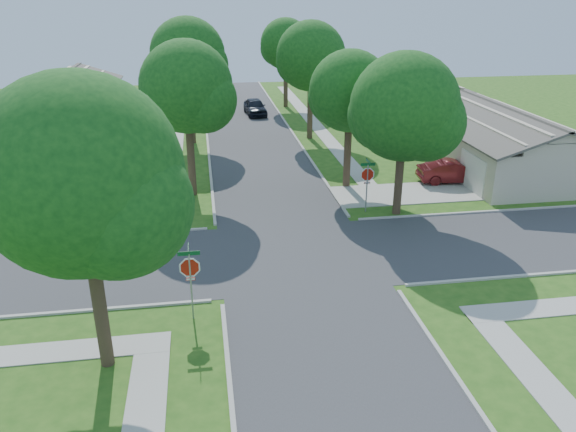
# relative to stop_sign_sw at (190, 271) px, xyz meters

# --- Properties ---
(ground) EXTENTS (100.00, 100.00, 0.00)m
(ground) POSITION_rel_stop_sign_sw_xyz_m (4.70, 4.70, -2.03)
(ground) COLOR #285417
(ground) RESTS_ON ground
(road_ns) EXTENTS (7.00, 100.00, 0.02)m
(road_ns) POSITION_rel_stop_sign_sw_xyz_m (4.70, 4.70, -2.03)
(road_ns) COLOR #333335
(road_ns) RESTS_ON ground
(sidewalk_ne) EXTENTS (1.20, 40.00, 0.04)m
(sidewalk_ne) POSITION_rel_stop_sign_sw_xyz_m (10.80, 30.70, -2.01)
(sidewalk_ne) COLOR #9E9B91
(sidewalk_ne) RESTS_ON ground
(sidewalk_nw) EXTENTS (1.20, 40.00, 0.04)m
(sidewalk_nw) POSITION_rel_stop_sign_sw_xyz_m (-1.40, 30.70, -2.01)
(sidewalk_nw) COLOR #9E9B91
(sidewalk_nw) RESTS_ON ground
(driveway) EXTENTS (8.80, 3.60, 0.05)m
(driveway) POSITION_rel_stop_sign_sw_xyz_m (12.60, 11.80, -2.01)
(driveway) COLOR #9E9B91
(driveway) RESTS_ON ground
(stop_sign_sw) EXTENTS (1.05, 0.80, 2.98)m
(stop_sign_sw) POSITION_rel_stop_sign_sw_xyz_m (0.00, 0.00, 0.00)
(stop_sign_sw) COLOR gray
(stop_sign_sw) RESTS_ON ground
(stop_sign_ne) EXTENTS (1.05, 0.80, 2.98)m
(stop_sign_ne) POSITION_rel_stop_sign_sw_xyz_m (9.40, 9.40, 0.00)
(stop_sign_ne) COLOR gray
(stop_sign_ne) RESTS_ON ground
(tree_e_near) EXTENTS (4.97, 4.80, 8.28)m
(tree_e_near) POSITION_rel_stop_sign_sw_xyz_m (9.45, 13.71, 3.61)
(tree_e_near) COLOR #38281C
(tree_e_near) RESTS_ON ground
(tree_e_mid) EXTENTS (5.59, 5.40, 9.21)m
(tree_e_mid) POSITION_rel_stop_sign_sw_xyz_m (9.46, 25.71, 4.22)
(tree_e_mid) COLOR #38281C
(tree_e_mid) RESTS_ON ground
(tree_e_far) EXTENTS (5.17, 5.00, 8.72)m
(tree_e_far) POSITION_rel_stop_sign_sw_xyz_m (9.45, 38.71, 3.95)
(tree_e_far) COLOR #38281C
(tree_e_far) RESTS_ON ground
(tree_w_near) EXTENTS (5.38, 5.20, 8.97)m
(tree_w_near) POSITION_rel_stop_sign_sw_xyz_m (0.06, 13.71, 4.08)
(tree_w_near) COLOR #38281C
(tree_w_near) RESTS_ON ground
(tree_w_mid) EXTENTS (5.80, 5.60, 9.56)m
(tree_w_mid) POSITION_rel_stop_sign_sw_xyz_m (0.06, 25.71, 4.46)
(tree_w_mid) COLOR #38281C
(tree_w_mid) RESTS_ON ground
(tree_w_far) EXTENTS (4.76, 4.60, 8.04)m
(tree_w_far) POSITION_rel_stop_sign_sw_xyz_m (0.05, 38.71, 3.48)
(tree_w_far) COLOR #38281C
(tree_w_far) RESTS_ON ground
(tree_sw_corner) EXTENTS (6.21, 6.00, 9.55)m
(tree_sw_corner) POSITION_rel_stop_sign_sw_xyz_m (-2.74, -2.29, 4.23)
(tree_sw_corner) COLOR #38281C
(tree_sw_corner) RESTS_ON ground
(tree_ne_corner) EXTENTS (5.80, 5.60, 8.66)m
(tree_ne_corner) POSITION_rel_stop_sign_sw_xyz_m (11.06, 8.91, 3.56)
(tree_ne_corner) COLOR #38281C
(tree_ne_corner) RESTS_ON ground
(house_ne_near) EXTENTS (8.42, 13.60, 4.23)m
(house_ne_near) POSITION_rel_stop_sign_sw_xyz_m (20.69, 15.70, -0.51)
(house_ne_near) COLOR #B2A28D
(house_ne_near) RESTS_ON ground
(house_ne_far) EXTENTS (8.42, 13.60, 4.23)m
(house_ne_far) POSITION_rel_stop_sign_sw_xyz_m (20.69, 33.70, -0.51)
(house_ne_far) COLOR #B2A28D
(house_ne_far) RESTS_ON ground
(house_nw_near) EXTENTS (8.42, 13.60, 4.23)m
(house_nw_near) POSITION_rel_stop_sign_sw_xyz_m (-11.29, 19.70, -0.51)
(house_nw_near) COLOR #B2A28D
(house_nw_near) RESTS_ON ground
(house_nw_far) EXTENTS (8.42, 13.60, 4.23)m
(house_nw_far) POSITION_rel_stop_sign_sw_xyz_m (-11.29, 36.70, -0.51)
(house_nw_far) COLOR #B2A28D
(house_nw_far) RESTS_ON ground
(car_driveway) EXTENTS (4.43, 1.85, 1.43)m
(car_driveway) POSITION_rel_stop_sign_sw_xyz_m (16.20, 13.40, -1.32)
(car_driveway) COLOR #581214
(car_driveway) RESTS_ON ground
(car_curb_east) EXTENTS (2.14, 4.61, 1.53)m
(car_curb_east) POSITION_rel_stop_sign_sw_xyz_m (5.90, 35.32, -1.27)
(car_curb_east) COLOR black
(car_curb_east) RESTS_ON ground
(car_curb_west) EXTENTS (2.21, 5.24, 1.51)m
(car_curb_west) POSITION_rel_stop_sign_sw_xyz_m (1.71, 47.09, -1.28)
(car_curb_west) COLOR black
(car_curb_west) RESTS_ON ground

